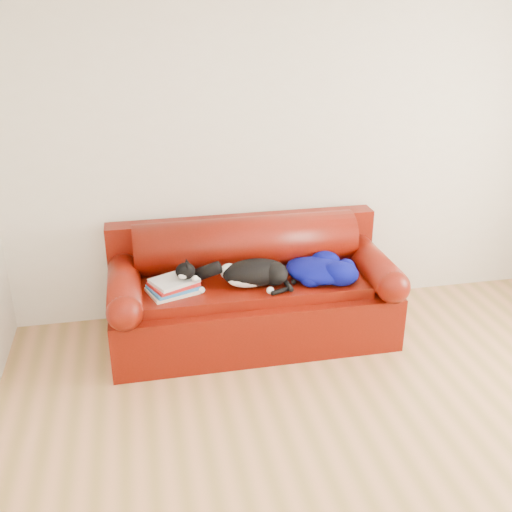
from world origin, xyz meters
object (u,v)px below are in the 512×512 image
(sofa_base, at_px, (252,309))
(blanket, at_px, (321,269))
(book_stack, at_px, (173,286))
(cat, at_px, (254,274))

(sofa_base, xyz_separation_m, blanket, (0.49, -0.11, 0.34))
(sofa_base, relative_size, blanket, 3.65)
(book_stack, height_order, blanket, blanket)
(sofa_base, relative_size, cat, 3.30)
(cat, bearing_deg, sofa_base, 107.12)
(book_stack, bearing_deg, cat, -0.81)
(cat, height_order, blanket, cat)
(book_stack, bearing_deg, blanket, 0.49)
(sofa_base, height_order, blanket, blanket)
(sofa_base, bearing_deg, cat, -96.16)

